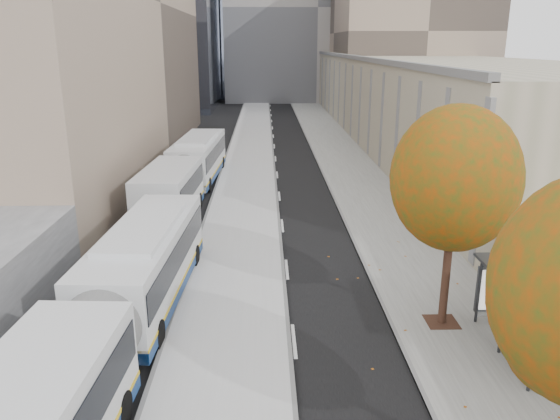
{
  "coord_description": "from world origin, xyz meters",
  "views": [
    {
      "loc": [
        -2.57,
        -4.02,
        9.44
      ],
      "look_at": [
        -1.92,
        18.73,
        2.5
      ],
      "focal_mm": 35.0,
      "sensor_mm": 36.0,
      "label": 1
    }
  ],
  "objects_px": {
    "bus_shelter": "(536,292)",
    "bus_far": "(188,170)",
    "distant_car": "(209,145)",
    "bus_near": "(113,312)"
  },
  "relations": [
    {
      "from": "bus_near",
      "to": "distant_car",
      "type": "height_order",
      "value": "bus_near"
    },
    {
      "from": "bus_far",
      "to": "distant_car",
      "type": "distance_m",
      "value": 14.76
    },
    {
      "from": "bus_near",
      "to": "distant_car",
      "type": "bearing_deg",
      "value": 93.82
    },
    {
      "from": "bus_shelter",
      "to": "bus_far",
      "type": "height_order",
      "value": "bus_far"
    },
    {
      "from": "bus_near",
      "to": "distant_car",
      "type": "xyz_separation_m",
      "value": [
        -0.4,
        34.13,
        -0.98
      ]
    },
    {
      "from": "bus_near",
      "to": "bus_far",
      "type": "distance_m",
      "value": 19.41
    },
    {
      "from": "bus_near",
      "to": "distant_car",
      "type": "relative_size",
      "value": 4.89
    },
    {
      "from": "bus_near",
      "to": "distant_car",
      "type": "distance_m",
      "value": 34.14
    },
    {
      "from": "distant_car",
      "to": "bus_far",
      "type": "bearing_deg",
      "value": -106.62
    },
    {
      "from": "bus_far",
      "to": "distant_car",
      "type": "relative_size",
      "value": 5.01
    }
  ]
}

